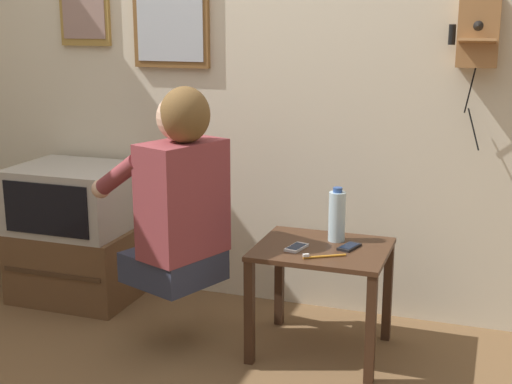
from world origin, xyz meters
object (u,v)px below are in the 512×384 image
(cell_phone_held, at_px, (296,247))
(toothbrush, at_px, (322,256))
(wall_mirror, at_px, (170,2))
(person, at_px, (179,193))
(television, at_px, (73,198))
(wall_phone_antique, at_px, (478,30))
(cell_phone_spare, at_px, (349,247))
(water_bottle, at_px, (337,216))

(cell_phone_held, height_order, toothbrush, toothbrush)
(wall_mirror, relative_size, toothbrush, 3.96)
(person, height_order, television, person)
(person, relative_size, wall_phone_antique, 1.22)
(cell_phone_spare, bearing_deg, person, -148.30)
(wall_mirror, distance_m, toothbrush, 1.57)
(cell_phone_spare, bearing_deg, toothbrush, -100.38)
(television, height_order, water_bottle, water_bottle)
(cell_phone_spare, relative_size, toothbrush, 0.81)
(television, distance_m, wall_phone_antique, 2.20)
(wall_mirror, height_order, cell_phone_held, wall_mirror)
(wall_phone_antique, height_order, wall_mirror, wall_mirror)
(wall_mirror, xyz_separation_m, cell_phone_spare, (1.06, -0.46, -1.06))
(person, bearing_deg, television, 86.22)
(wall_phone_antique, xyz_separation_m, cell_phone_held, (-0.68, -0.50, -0.93))
(television, relative_size, wall_phone_antique, 0.81)
(television, bearing_deg, person, -25.30)
(cell_phone_spare, bearing_deg, wall_phone_antique, 58.63)
(wall_mirror, bearing_deg, cell_phone_held, -32.76)
(person, xyz_separation_m, wall_phone_antique, (1.20, 0.61, 0.70))
(water_bottle, bearing_deg, cell_phone_spare, -47.42)
(television, xyz_separation_m, water_bottle, (1.45, -0.10, 0.06))
(person, distance_m, television, 0.90)
(cell_phone_held, bearing_deg, toothbrush, -18.59)
(television, height_order, cell_phone_held, television)
(television, distance_m, toothbrush, 1.49)
(person, bearing_deg, water_bottle, -45.07)
(television, height_order, toothbrush, television)
(water_bottle, relative_size, toothbrush, 1.48)
(cell_phone_held, bearing_deg, cell_phone_spare, 33.75)
(person, xyz_separation_m, wall_mirror, (-0.33, 0.66, 0.83))
(person, height_order, cell_phone_spare, person)
(wall_phone_antique, distance_m, wall_mirror, 1.53)
(wall_mirror, bearing_deg, wall_phone_antique, -1.55)
(cell_phone_spare, bearing_deg, wall_mirror, 173.29)
(cell_phone_held, height_order, cell_phone_spare, same)
(water_bottle, xyz_separation_m, toothbrush, (-0.01, -0.25, -0.11))
(wall_phone_antique, bearing_deg, cell_phone_held, -143.58)
(wall_phone_antique, bearing_deg, water_bottle, -148.51)
(person, xyz_separation_m, television, (-0.80, 0.38, -0.18))
(wall_phone_antique, distance_m, toothbrush, 1.23)
(television, height_order, wall_phone_antique, wall_phone_antique)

